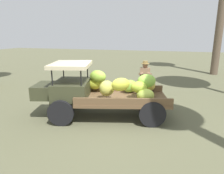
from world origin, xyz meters
TOP-DOWN VIEW (x-y plane):
  - ground_plane at (0.00, 0.00)m, footprint 60.00×60.00m
  - truck at (0.43, 0.02)m, footprint 4.66×2.66m
  - farmer at (-0.85, -2.08)m, footprint 0.52×0.49m
  - loose_banana_bunch at (-1.38, -2.69)m, footprint 0.60×0.71m

SIDE VIEW (x-z plane):
  - ground_plane at x=0.00m, z-range 0.00..0.00m
  - loose_banana_bunch at x=-1.38m, z-range -0.01..0.40m
  - truck at x=0.43m, z-range -0.03..1.82m
  - farmer at x=-0.85m, z-range 0.12..1.82m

